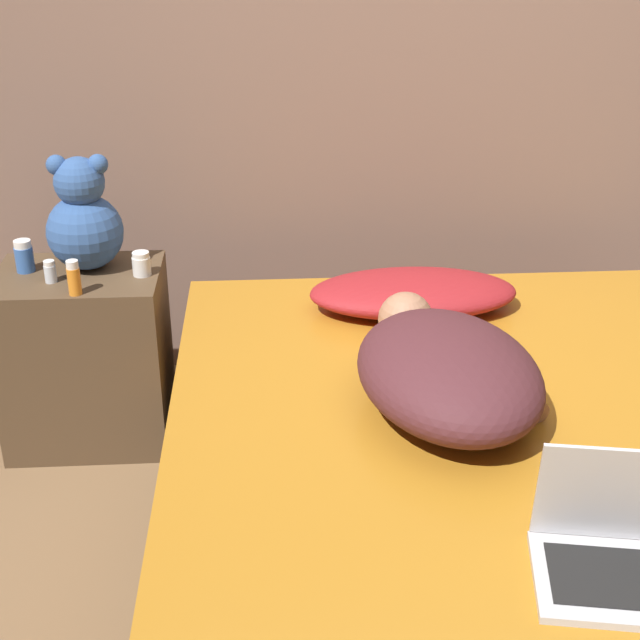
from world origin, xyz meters
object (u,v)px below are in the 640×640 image
(person_lying, at_px, (446,369))
(bottle_blue, at_px, (24,256))
(pillow, at_px, (413,293))
(bottle_white, at_px, (141,264))
(teddy_bear, at_px, (84,220))
(bottle_clear, at_px, (50,272))
(laptop, at_px, (615,548))
(bottle_orange, at_px, (74,278))

(person_lying, bearing_deg, bottle_blue, 142.24)
(pillow, bearing_deg, bottle_white, 176.22)
(teddy_bear, distance_m, bottle_clear, 0.19)
(bottle_clear, height_order, bottle_white, bottle_white)
(laptop, height_order, bottle_white, laptop)
(person_lying, relative_size, bottle_orange, 7.40)
(laptop, bearing_deg, bottle_clear, 146.83)
(bottle_clear, bearing_deg, bottle_blue, 136.07)
(laptop, distance_m, bottle_blue, 1.88)
(person_lying, bearing_deg, laptop, -79.80)
(pillow, xyz_separation_m, laptop, (0.19, -1.19, 0.00))
(pillow, distance_m, bottle_blue, 1.18)
(pillow, xyz_separation_m, person_lying, (-0.01, -0.57, 0.05))
(pillow, height_order, laptop, laptop)
(bottle_blue, height_order, bottle_white, bottle_blue)
(bottle_blue, xyz_separation_m, bottle_clear, (0.09, -0.09, -0.02))
(bottle_white, bearing_deg, bottle_clear, -171.80)
(laptop, bearing_deg, person_lying, 118.17)
(teddy_bear, relative_size, bottle_orange, 3.43)
(pillow, height_order, bottle_blue, bottle_blue)
(person_lying, bearing_deg, bottle_clear, 143.71)
(bottle_blue, bearing_deg, pillow, -5.20)
(person_lying, bearing_deg, pillow, 81.25)
(bottle_white, bearing_deg, laptop, -51.00)
(bottle_blue, bearing_deg, teddy_bear, 5.74)
(person_lying, distance_m, bottle_orange, 1.10)
(teddy_bear, distance_m, bottle_white, 0.22)
(teddy_bear, height_order, bottle_clear, teddy_bear)
(person_lying, xyz_separation_m, bottle_white, (-0.81, 0.62, 0.05))
(laptop, distance_m, bottle_orange, 1.62)
(person_lying, xyz_separation_m, teddy_bear, (-0.98, 0.69, 0.17))
(laptop, xyz_separation_m, bottle_orange, (-1.18, 1.11, 0.11))
(person_lying, height_order, bottle_clear, person_lying)
(person_lying, xyz_separation_m, bottle_clear, (-1.07, 0.58, 0.04))
(laptop, distance_m, bottle_white, 1.60)
(person_lying, relative_size, bottle_blue, 7.70)
(person_lying, height_order, bottle_blue, bottle_blue)
(bottle_orange, bearing_deg, bottle_clear, 132.96)
(laptop, bearing_deg, bottle_orange, 147.11)
(pillow, relative_size, bottle_orange, 6.13)
(person_lying, height_order, bottle_orange, bottle_orange)
(pillow, distance_m, person_lying, 0.57)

